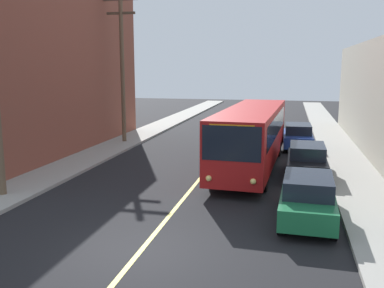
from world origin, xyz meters
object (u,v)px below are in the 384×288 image
parked_car_blue (298,136)px  city_bus (252,134)px  parked_car_black (307,160)px  utility_pole_mid (122,60)px  parked_car_green (308,198)px

parked_car_blue → city_bus: bearing=-111.6°
city_bus → parked_car_black: size_ratio=2.77×
parked_car_black → utility_pole_mid: size_ratio=0.43×
parked_car_green → parked_car_blue: (-0.13, 13.78, 0.00)m
city_bus → parked_car_blue: (2.47, 6.24, -0.98)m
parked_car_green → utility_pole_mid: utility_pole_mid is taller
city_bus → parked_car_green: 8.04m
parked_car_black → parked_car_blue: same height
utility_pole_mid → parked_car_blue: bearing=2.9°
parked_car_black → parked_car_blue: bearing=92.4°
parked_car_black → parked_car_blue: 7.55m
parked_car_green → parked_car_blue: bearing=90.5°
parked_car_blue → utility_pole_mid: (-11.91, -0.60, 4.92)m
parked_car_blue → parked_car_green: bearing=-89.5°
parked_car_black → parked_car_green: bearing=-91.7°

